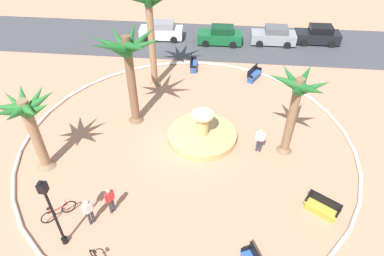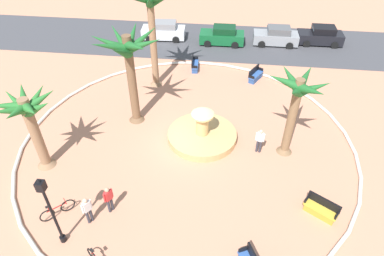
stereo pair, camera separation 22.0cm
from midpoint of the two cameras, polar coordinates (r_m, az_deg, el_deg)
name	(u,v)px [view 1 (the left image)]	position (r m, az deg, el deg)	size (l,w,h in m)	color
ground_plane	(188,142)	(20.58, -1.05, -2.32)	(80.00, 80.00, 0.00)	tan
plaza_curb	(188,140)	(20.51, -1.05, -2.11)	(20.00, 20.00, 0.20)	silver
street_asphalt	(205,41)	(32.72, 2.05, 14.56)	(48.00, 8.00, 0.03)	#424247
fountain	(202,135)	(20.62, 1.42, -1.17)	(4.23, 4.23, 1.90)	tan
palm_tree_near_fountain	(128,58)	(20.12, -11.11, 11.56)	(4.23, 4.11, 6.15)	brown
palm_tree_by_curb	(296,99)	(18.48, 16.94, 4.80)	(3.27, 3.17, 5.19)	brown
palm_tree_mid_plaza	(149,11)	(23.63, -7.57, 19.02)	(3.94, 3.99, 7.23)	#8E6B4C
palm_tree_far_side	(28,118)	(18.70, -26.37, 1.60)	(3.19, 3.25, 4.74)	#8E6B4C
bench_east	(322,208)	(17.82, 20.82, -12.63)	(1.61, 1.29, 1.00)	gold
bench_north	(254,75)	(26.79, 10.23, 8.78)	(1.21, 1.64, 1.00)	#335BA8
bench_southeast	(193,65)	(27.77, -0.05, 10.59)	(0.60, 1.63, 1.00)	#335BA8
lamppost	(52,209)	(15.27, -23.12, -12.55)	(0.32, 0.32, 4.10)	black
bicycle_red_frame	(59,212)	(17.77, -22.05, -13.04)	(1.29, 1.23, 0.94)	black
person_cyclist_helmet	(89,210)	(16.65, -17.47, -13.20)	(0.36, 0.45, 1.64)	#33333D
person_cyclist_photo	(110,199)	(16.81, -14.10, -11.65)	(0.35, 0.46, 1.64)	#33333D
person_pedestrian_stroll	(260,139)	(19.71, 11.13, -1.87)	(0.52, 0.27, 1.65)	#33333D
parked_car_leftmost	(162,31)	(32.96, -5.38, 16.05)	(4.09, 2.10, 1.67)	silver
parked_car_second	(220,36)	(31.99, 4.59, 15.36)	(4.01, 1.94, 1.67)	#145B2D
parked_car_third	(274,36)	(32.70, 13.51, 14.97)	(4.00, 1.92, 1.67)	gray
parked_car_rightmost	(318,35)	(33.99, 20.39, 14.56)	(4.01, 1.93, 1.67)	black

